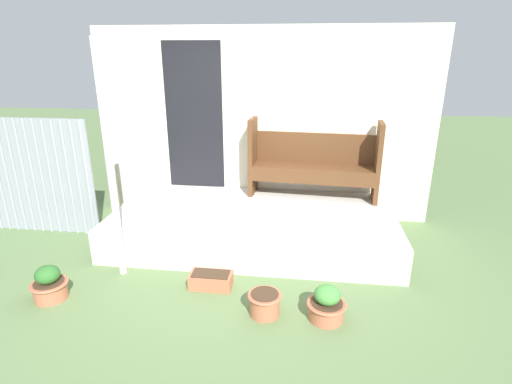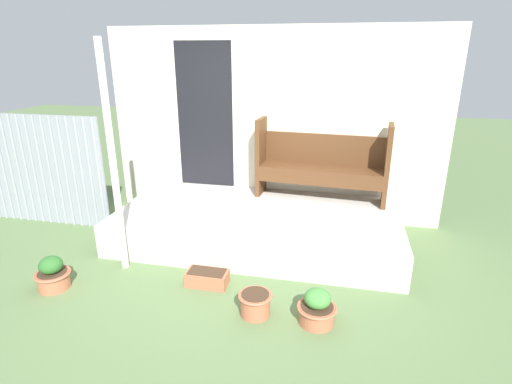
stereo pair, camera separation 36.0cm
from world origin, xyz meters
name	(u,v)px [view 1 (the left image)]	position (x,y,z in m)	size (l,w,h in m)	color
ground_plane	(232,275)	(0.00, 0.00, 0.00)	(24.00, 24.00, 0.00)	#5B7547
porch_slab	(254,225)	(0.12, 0.86, 0.20)	(3.44, 1.73, 0.40)	beige
house_wall	(259,126)	(0.08, 1.75, 1.30)	(4.64, 0.08, 2.60)	beige
support_post	(110,166)	(-1.18, -0.11, 1.20)	(0.07, 0.07, 2.41)	white
bench	(314,160)	(0.84, 1.51, 0.91)	(1.73, 0.52, 1.04)	#54331C
flower_pot_left	(49,285)	(-1.67, -0.65, 0.15)	(0.35, 0.35, 0.35)	#B76647
flower_pot_middle	(265,303)	(0.42, -0.63, 0.12)	(0.31, 0.31, 0.22)	#B76647
flower_pot_right	(327,305)	(0.98, -0.63, 0.14)	(0.36, 0.36, 0.33)	#B76647
planter_box_rect	(211,280)	(-0.17, -0.26, 0.08)	(0.43, 0.22, 0.16)	#B76647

